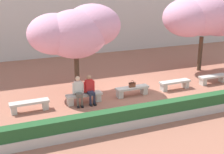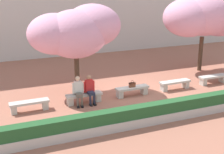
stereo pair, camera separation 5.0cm
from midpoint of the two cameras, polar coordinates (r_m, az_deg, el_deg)
The scene contains 12 objects.
ground_plane at distance 15.07m, azimuth 3.79°, elevation -3.42°, with size 100.00×100.00×0.00m, color #9E604C.
stone_bench_west_end at distance 13.66m, azimuth -14.75°, elevation -4.90°, with size 1.65×0.44×0.45m.
stone_bench_near_west at distance 14.12m, azimuth -5.03°, elevation -3.61°, with size 1.65×0.44×0.45m.
stone_bench_center at distance 14.97m, azimuth 3.81°, elevation -2.35°, with size 1.65×0.44×0.45m.
stone_bench_near_east at distance 16.13m, azimuth 11.53°, elevation -1.20°, with size 1.65×0.44×0.45m.
stone_bench_east_end at distance 17.55m, azimuth 18.10°, elevation -0.21°, with size 1.65×0.44×0.45m.
person_seated_left at distance 13.86m, azimuth -6.07°, elevation -2.29°, with size 0.51×0.71×1.29m.
person_seated_right at distance 14.01m, azimuth -3.98°, elevation -2.02°, with size 0.51×0.68×1.29m.
handbag at distance 14.85m, azimuth 3.81°, elevation -1.37°, with size 0.30×0.15×0.34m.
cherry_tree_main at distance 14.92m, azimuth -6.50°, elevation 8.35°, with size 4.51×2.95×4.26m.
cherry_tree_secondary at distance 19.33m, azimuth 16.57°, elevation 10.67°, with size 5.05×3.33×4.69m.
planter_hedge_foreground at distance 12.53m, azimuth 9.85°, elevation -6.20°, with size 13.43×0.50×0.80m.
Camera 2 is at (-6.27, -12.62, 5.34)m, focal length 50.00 mm.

